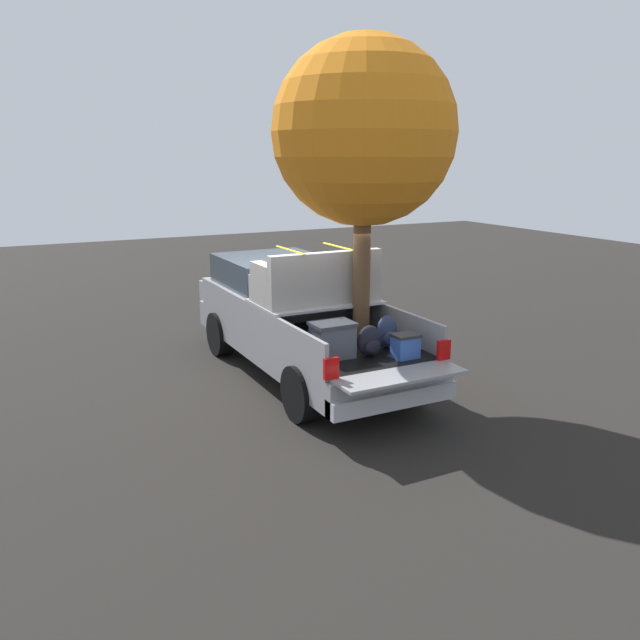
# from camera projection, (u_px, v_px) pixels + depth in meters

# --- Properties ---
(ground_plane) EXTENTS (40.00, 40.00, 0.00)m
(ground_plane) POSITION_uv_depth(u_px,v_px,m) (304.00, 375.00, 11.00)
(ground_plane) COLOR black
(pickup_truck) EXTENTS (6.05, 2.06, 2.23)m
(pickup_truck) POSITION_uv_depth(u_px,v_px,m) (295.00, 316.00, 11.07)
(pickup_truck) COLOR gray
(pickup_truck) RESTS_ON ground_plane
(tree_background) EXTENTS (2.71, 2.71, 5.32)m
(tree_background) POSITION_uv_depth(u_px,v_px,m) (364.00, 134.00, 9.33)
(tree_background) COLOR brown
(tree_background) RESTS_ON ground_plane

